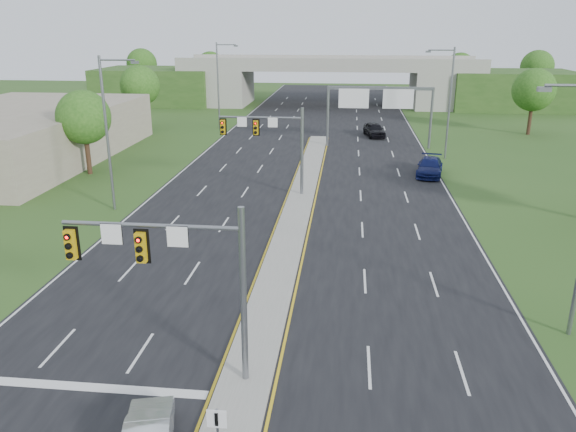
% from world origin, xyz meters
% --- Properties ---
extents(ground, '(240.00, 240.00, 0.00)m').
position_xyz_m(ground, '(0.00, 0.00, 0.00)').
color(ground, '#2A4D1B').
rests_on(ground, ground).
extents(road, '(24.00, 160.00, 0.02)m').
position_xyz_m(road, '(0.00, 35.00, 0.01)').
color(road, black).
rests_on(road, ground).
extents(median, '(2.00, 54.00, 0.16)m').
position_xyz_m(median, '(0.00, 23.00, 0.10)').
color(median, gray).
rests_on(median, road).
extents(lane_markings, '(23.72, 160.00, 0.01)m').
position_xyz_m(lane_markings, '(-0.60, 28.91, 0.02)').
color(lane_markings, gold).
rests_on(lane_markings, road).
extents(signal_mast_near, '(6.62, 0.60, 7.00)m').
position_xyz_m(signal_mast_near, '(-2.26, -0.07, 4.73)').
color(signal_mast_near, slate).
rests_on(signal_mast_near, ground).
extents(signal_mast_far, '(6.62, 0.60, 7.00)m').
position_xyz_m(signal_mast_far, '(-2.26, 24.93, 4.73)').
color(signal_mast_far, slate).
rests_on(signal_mast_far, ground).
extents(keep_right_sign, '(0.60, 0.13, 2.20)m').
position_xyz_m(keep_right_sign, '(0.00, -4.53, 1.52)').
color(keep_right_sign, slate).
rests_on(keep_right_sign, ground).
extents(sign_gantry, '(11.58, 0.44, 6.67)m').
position_xyz_m(sign_gantry, '(6.68, 44.92, 5.24)').
color(sign_gantry, slate).
rests_on(sign_gantry, ground).
extents(overpass, '(80.00, 14.00, 8.10)m').
position_xyz_m(overpass, '(0.00, 80.00, 3.55)').
color(overpass, gray).
rests_on(overpass, ground).
extents(lightpole_l_mid, '(2.85, 0.25, 11.00)m').
position_xyz_m(lightpole_l_mid, '(-13.30, 20.00, 6.10)').
color(lightpole_l_mid, slate).
rests_on(lightpole_l_mid, ground).
extents(lightpole_l_far, '(2.85, 0.25, 11.00)m').
position_xyz_m(lightpole_l_far, '(-13.30, 55.00, 6.10)').
color(lightpole_l_far, slate).
rests_on(lightpole_l_far, ground).
extents(lightpole_r_far, '(2.85, 0.25, 11.00)m').
position_xyz_m(lightpole_r_far, '(13.30, 40.00, 6.10)').
color(lightpole_r_far, slate).
rests_on(lightpole_r_far, ground).
extents(tree_l_near, '(4.80, 4.80, 7.60)m').
position_xyz_m(tree_l_near, '(-20.00, 30.00, 5.18)').
color(tree_l_near, '#382316').
rests_on(tree_l_near, ground).
extents(tree_l_mid, '(5.20, 5.20, 8.12)m').
position_xyz_m(tree_l_mid, '(-24.00, 55.00, 5.51)').
color(tree_l_mid, '#382316').
rests_on(tree_l_mid, ground).
extents(tree_r_mid, '(5.20, 5.20, 8.12)m').
position_xyz_m(tree_r_mid, '(26.00, 55.00, 5.51)').
color(tree_r_mid, '#382316').
rests_on(tree_r_mid, ground).
extents(tree_back_a, '(6.00, 6.00, 8.85)m').
position_xyz_m(tree_back_a, '(-38.00, 94.00, 5.84)').
color(tree_back_a, '#382316').
rests_on(tree_back_a, ground).
extents(tree_back_b, '(5.60, 5.60, 8.32)m').
position_xyz_m(tree_back_b, '(-24.00, 94.00, 5.51)').
color(tree_back_b, '#382316').
rests_on(tree_back_b, ground).
extents(tree_back_c, '(5.60, 5.60, 8.32)m').
position_xyz_m(tree_back_c, '(24.00, 94.00, 5.51)').
color(tree_back_c, '#382316').
rests_on(tree_back_c, ground).
extents(tree_back_d, '(6.00, 6.00, 8.85)m').
position_xyz_m(tree_back_d, '(38.00, 94.00, 5.84)').
color(tree_back_d, '#382316').
rests_on(tree_back_d, ground).
extents(commercial_building, '(18.00, 30.00, 5.00)m').
position_xyz_m(commercial_building, '(-30.00, 35.00, 2.50)').
color(commercial_building, gray).
rests_on(commercial_building, ground).
extents(car_far_b, '(3.11, 5.64, 1.55)m').
position_xyz_m(car_far_b, '(11.00, 32.77, 0.79)').
color(car_far_b, '#0B1245').
rests_on(car_far_b, road).
extents(car_far_c, '(2.94, 5.28, 1.70)m').
position_xyz_m(car_far_c, '(6.69, 51.47, 0.87)').
color(car_far_c, black).
rests_on(car_far_c, road).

